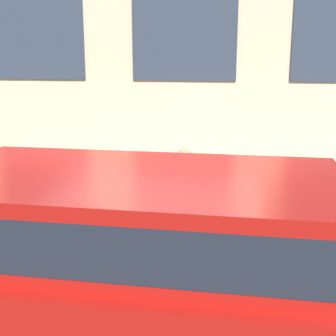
% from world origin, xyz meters
% --- Properties ---
extents(ground_plane, '(80.00, 80.00, 0.00)m').
position_xyz_m(ground_plane, '(0.00, 0.00, 0.00)').
color(ground_plane, '#38383A').
extents(sidewalk, '(2.69, 60.00, 0.14)m').
position_xyz_m(sidewalk, '(1.34, 0.00, 0.07)').
color(sidewalk, '#A8A093').
rests_on(sidewalk, ground_plane).
extents(fire_hydrant, '(0.30, 0.42, 0.69)m').
position_xyz_m(fire_hydrant, '(0.57, 0.08, 0.48)').
color(fire_hydrant, '#2D7260').
rests_on(fire_hydrant, sidewalk).
extents(person, '(0.33, 0.22, 1.38)m').
position_xyz_m(person, '(0.66, -0.30, 0.96)').
color(person, navy).
rests_on(person, sidewalk).
extents(parked_truck_red_near, '(2.02, 5.30, 1.69)m').
position_xyz_m(parked_truck_red_near, '(-1.31, -0.11, 0.97)').
color(parked_truck_red_near, black).
rests_on(parked_truck_red_near, ground_plane).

